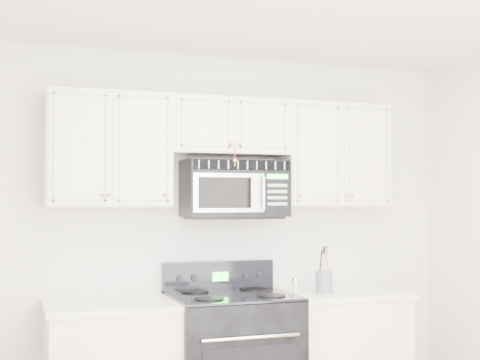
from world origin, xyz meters
name	(u,v)px	position (x,y,z in m)	size (l,w,h in m)	color
room	(330,256)	(0.00, 0.00, 1.30)	(3.51, 3.51, 2.61)	brown
base_cabinet_right	(340,360)	(0.80, 1.44, 0.43)	(0.86, 0.65, 0.92)	silver
upper_cabinets	(227,147)	(0.00, 1.58, 1.93)	(2.44, 0.37, 0.75)	silver
microwave	(234,188)	(0.05, 1.57, 1.65)	(0.71, 0.41, 0.39)	black
utensil_crock	(324,281)	(0.65, 1.38, 1.00)	(0.12, 0.12, 0.32)	#45587A
shaker_salt	(295,286)	(0.45, 1.43, 0.97)	(0.04, 0.04, 0.10)	#BEBEBE
shaker_pepper	(319,284)	(0.64, 1.46, 0.97)	(0.04, 0.04, 0.10)	#BEBEBE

